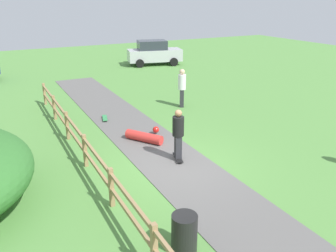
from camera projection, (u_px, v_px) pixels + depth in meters
name	position (u px, v px, depth m)	size (l,w,h in m)	color
ground_plane	(175.00, 165.00, 11.35)	(60.00, 60.00, 0.00)	#568E42
asphalt_path	(175.00, 165.00, 11.35)	(2.40, 28.00, 0.02)	#605E5B
wooden_fence	(97.00, 163.00, 9.99)	(0.12, 18.12, 1.10)	#997A51
trash_bin	(184.00, 234.00, 7.37)	(0.56, 0.56, 0.90)	black
skater_riding	(178.00, 132.00, 11.36)	(0.47, 0.82, 1.75)	black
skater_fallen	(145.00, 136.00, 13.14)	(1.42, 1.45, 0.36)	red
skateboard_loose	(105.00, 118.00, 15.46)	(0.40, 0.82, 0.08)	#338C4C
bystander_white	(182.00, 86.00, 16.96)	(0.52, 0.52, 1.89)	#2D2D33
parked_car_silver	(154.00, 53.00, 27.53)	(4.48, 2.73, 1.92)	#B7B7BC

